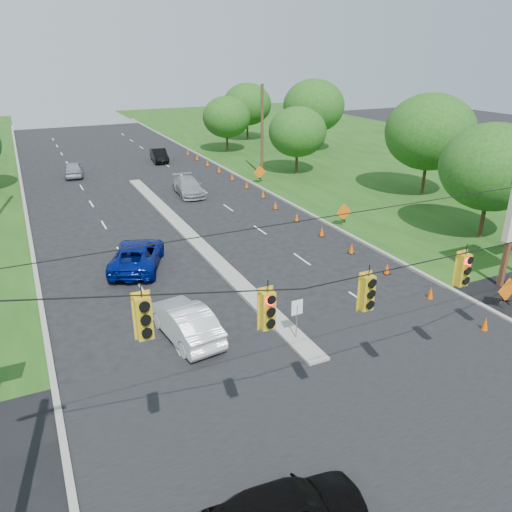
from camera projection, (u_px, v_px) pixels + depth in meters
ground at (381, 425)px, 17.36m from camera, size 160.00×160.00×0.00m
grass_right at (504, 191)px, 45.93m from camera, size 40.00×160.00×0.06m
cross_street at (381, 425)px, 17.36m from camera, size 160.00×14.00×0.02m
curb_left at (27, 219)px, 38.36m from camera, size 0.25×110.00×0.16m
curb_right at (262, 190)px, 46.37m from camera, size 0.25×110.00×0.16m
median at (189, 236)px, 34.86m from camera, size 1.00×34.00×0.18m
median_sign at (297, 312)px, 21.80m from camera, size 0.55×0.06×2.05m
signal_span at (418, 313)px, 14.60m from camera, size 25.60×0.32×9.00m
utility_pole_far_right at (262, 131)px, 49.76m from camera, size 0.28×0.28×9.00m
cone_0 at (485, 324)px, 23.04m from camera, size 0.32×0.32×0.70m
cone_1 at (431, 293)px, 25.95m from camera, size 0.32×0.32×0.70m
cone_2 at (387, 268)px, 28.87m from camera, size 0.32×0.32×0.70m
cone_3 at (351, 248)px, 31.79m from camera, size 0.32×0.32×0.70m
cone_4 at (322, 231)px, 34.70m from camera, size 0.32×0.32×0.70m
cone_5 at (297, 217)px, 37.62m from camera, size 0.32×0.32×0.70m
cone_6 at (275, 205)px, 40.54m from camera, size 0.32×0.32×0.70m
cone_7 at (263, 194)px, 43.69m from camera, size 0.32×0.32×0.70m
cone_8 at (247, 185)px, 46.61m from camera, size 0.32×0.32×0.70m
cone_9 at (232, 177)px, 49.53m from camera, size 0.32×0.32×0.70m
cone_10 at (219, 170)px, 52.44m from camera, size 0.32×0.32×0.70m
cone_11 at (207, 163)px, 55.36m from camera, size 0.32×0.32×0.70m
cone_12 at (197, 157)px, 58.28m from camera, size 0.32×0.32×0.70m
cone_13 at (188, 152)px, 61.19m from camera, size 0.32×0.32×0.70m
work_sign_0 at (507, 291)px, 24.56m from camera, size 1.27×0.58×1.37m
work_sign_1 at (344, 213)px, 36.23m from camera, size 1.27×0.58×1.37m
work_sign_2 at (260, 173)px, 47.90m from camera, size 1.27×0.58×1.37m
tree_7 at (492, 167)px, 32.60m from camera, size 6.72×6.72×7.84m
tree_8 at (430, 132)px, 42.28m from camera, size 7.56×7.56×8.82m
tree_9 at (298, 132)px, 50.38m from camera, size 5.88×5.88×6.86m
tree_10 at (314, 106)px, 61.41m from camera, size 7.56×7.56×8.82m
tree_11 at (247, 104)px, 69.23m from camera, size 6.72×6.72×7.84m
tree_12 at (227, 117)px, 61.25m from camera, size 5.88×5.88×6.86m
black_sedan at (287, 511)px, 13.25m from camera, size 4.61×2.13×1.53m
white_sedan at (185, 321)px, 22.36m from camera, size 2.29×5.07×1.62m
blue_pickup at (137, 255)px, 29.59m from camera, size 4.64×6.31×1.59m
silver_car_far at (188, 186)px, 44.47m from camera, size 2.54×5.35×1.50m
silver_car_oncoming at (73, 169)px, 50.83m from camera, size 2.30×4.60×1.50m
dark_car_receding at (159, 155)px, 57.50m from camera, size 2.05×4.65×1.48m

